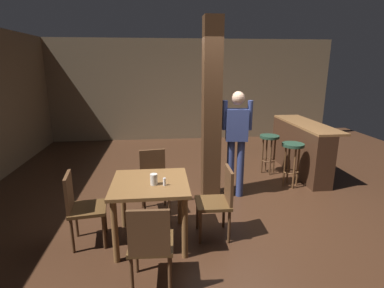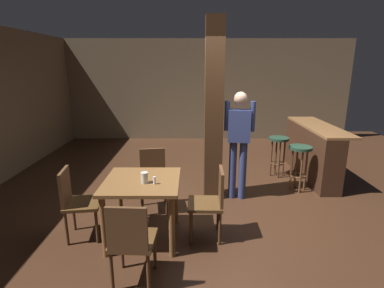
{
  "view_description": "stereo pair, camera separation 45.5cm",
  "coord_description": "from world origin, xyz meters",
  "px_view_note": "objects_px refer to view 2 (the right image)",
  "views": [
    {
      "loc": [
        -0.92,
        -4.09,
        2.11
      ],
      "look_at": [
        -0.45,
        0.29,
        0.94
      ],
      "focal_mm": 28.0,
      "sensor_mm": 36.0,
      "label": 1
    },
    {
      "loc": [
        -0.46,
        -4.11,
        2.11
      ],
      "look_at": [
        -0.45,
        0.29,
        0.94
      ],
      "focal_mm": 28.0,
      "sensor_mm": 36.0,
      "label": 2
    }
  ],
  "objects_px": {
    "napkin_cup": "(144,178)",
    "bar_stool_mid": "(278,147)",
    "standing_person": "(238,138)",
    "bar_stool_near": "(299,157)",
    "chair_south": "(130,240)",
    "chair_east": "(211,200)",
    "chair_north": "(153,176)",
    "salt_shaker": "(154,180)",
    "chair_west": "(76,200)",
    "dining_table": "(142,191)",
    "bar_counter": "(311,151)"
  },
  "relations": [
    {
      "from": "dining_table",
      "to": "standing_person",
      "type": "bearing_deg",
      "value": 41.44
    },
    {
      "from": "standing_person",
      "to": "bar_stool_near",
      "type": "xyz_separation_m",
      "value": [
        1.09,
        0.3,
        -0.4
      ]
    },
    {
      "from": "chair_north",
      "to": "bar_counter",
      "type": "bearing_deg",
      "value": 25.07
    },
    {
      "from": "chair_east",
      "to": "napkin_cup",
      "type": "xyz_separation_m",
      "value": [
        -0.79,
        -0.11,
        0.33
      ]
    },
    {
      "from": "chair_east",
      "to": "bar_stool_near",
      "type": "bearing_deg",
      "value": 42.57
    },
    {
      "from": "bar_stool_near",
      "to": "dining_table",
      "type": "bearing_deg",
      "value": -148.62
    },
    {
      "from": "bar_counter",
      "to": "bar_stool_near",
      "type": "distance_m",
      "value": 0.84
    },
    {
      "from": "salt_shaker",
      "to": "bar_counter",
      "type": "xyz_separation_m",
      "value": [
        2.73,
        2.3,
        -0.31
      ]
    },
    {
      "from": "napkin_cup",
      "to": "salt_shaker",
      "type": "distance_m",
      "value": 0.13
    },
    {
      "from": "napkin_cup",
      "to": "chair_south",
      "type": "bearing_deg",
      "value": -92.16
    },
    {
      "from": "napkin_cup",
      "to": "salt_shaker",
      "type": "height_order",
      "value": "napkin_cup"
    },
    {
      "from": "standing_person",
      "to": "salt_shaker",
      "type": "bearing_deg",
      "value": -131.74
    },
    {
      "from": "napkin_cup",
      "to": "bar_stool_mid",
      "type": "xyz_separation_m",
      "value": [
        2.21,
        2.27,
        -0.25
      ]
    },
    {
      "from": "dining_table",
      "to": "chair_south",
      "type": "height_order",
      "value": "chair_south"
    },
    {
      "from": "chair_south",
      "to": "bar_counter",
      "type": "relative_size",
      "value": 0.45
    },
    {
      "from": "chair_west",
      "to": "standing_person",
      "type": "bearing_deg",
      "value": 28.11
    },
    {
      "from": "dining_table",
      "to": "standing_person",
      "type": "xyz_separation_m",
      "value": [
        1.33,
        1.18,
        0.37
      ]
    },
    {
      "from": "salt_shaker",
      "to": "standing_person",
      "type": "height_order",
      "value": "standing_person"
    },
    {
      "from": "chair_south",
      "to": "chair_east",
      "type": "bearing_deg",
      "value": 46.46
    },
    {
      "from": "chair_south",
      "to": "chair_east",
      "type": "distance_m",
      "value": 1.19
    },
    {
      "from": "chair_south",
      "to": "salt_shaker",
      "type": "height_order",
      "value": "chair_south"
    },
    {
      "from": "bar_counter",
      "to": "chair_west",
      "type": "bearing_deg",
      "value": -150.02
    },
    {
      "from": "chair_east",
      "to": "standing_person",
      "type": "bearing_deg",
      "value": 66.87
    },
    {
      "from": "napkin_cup",
      "to": "standing_person",
      "type": "distance_m",
      "value": 1.81
    },
    {
      "from": "dining_table",
      "to": "bar_stool_mid",
      "type": "distance_m",
      "value": 3.13
    },
    {
      "from": "bar_counter",
      "to": "bar_stool_near",
      "type": "bearing_deg",
      "value": -124.27
    },
    {
      "from": "chair_west",
      "to": "salt_shaker",
      "type": "relative_size",
      "value": 9.9
    },
    {
      "from": "napkin_cup",
      "to": "chair_north",
      "type": "bearing_deg",
      "value": 91.59
    },
    {
      "from": "chair_west",
      "to": "napkin_cup",
      "type": "relative_size",
      "value": 6.82
    },
    {
      "from": "bar_stool_mid",
      "to": "bar_stool_near",
      "type": "bearing_deg",
      "value": -76.49
    },
    {
      "from": "chair_east",
      "to": "standing_person",
      "type": "xyz_separation_m",
      "value": [
        0.49,
        1.15,
        0.5
      ]
    },
    {
      "from": "salt_shaker",
      "to": "bar_stool_near",
      "type": "relative_size",
      "value": 0.11
    },
    {
      "from": "chair_west",
      "to": "bar_stool_near",
      "type": "bearing_deg",
      "value": 24.11
    },
    {
      "from": "standing_person",
      "to": "bar_stool_mid",
      "type": "bearing_deg",
      "value": 47.16
    },
    {
      "from": "bar_counter",
      "to": "bar_stool_mid",
      "type": "height_order",
      "value": "bar_counter"
    },
    {
      "from": "chair_north",
      "to": "bar_stool_near",
      "type": "relative_size",
      "value": 1.13
    },
    {
      "from": "chair_south",
      "to": "dining_table",
      "type": "bearing_deg",
      "value": 91.42
    },
    {
      "from": "chair_east",
      "to": "dining_table",
      "type": "bearing_deg",
      "value": -178.49
    },
    {
      "from": "salt_shaker",
      "to": "standing_person",
      "type": "bearing_deg",
      "value": 48.26
    },
    {
      "from": "bar_counter",
      "to": "bar_stool_mid",
      "type": "bearing_deg",
      "value": 179.67
    },
    {
      "from": "dining_table",
      "to": "napkin_cup",
      "type": "relative_size",
      "value": 6.87
    },
    {
      "from": "standing_person",
      "to": "bar_stool_near",
      "type": "bearing_deg",
      "value": 15.47
    },
    {
      "from": "salt_shaker",
      "to": "bar_counter",
      "type": "relative_size",
      "value": 0.05
    },
    {
      "from": "chair_north",
      "to": "dining_table",
      "type": "bearing_deg",
      "value": -91.62
    },
    {
      "from": "bar_stool_near",
      "to": "bar_stool_mid",
      "type": "distance_m",
      "value": 0.72
    },
    {
      "from": "chair_north",
      "to": "bar_stool_mid",
      "type": "distance_m",
      "value": 2.61
    },
    {
      "from": "standing_person",
      "to": "bar_counter",
      "type": "relative_size",
      "value": 0.87
    },
    {
      "from": "dining_table",
      "to": "chair_west",
      "type": "bearing_deg",
      "value": 178.26
    },
    {
      "from": "chair_north",
      "to": "napkin_cup",
      "type": "relative_size",
      "value": 6.82
    },
    {
      "from": "chair_south",
      "to": "chair_east",
      "type": "xyz_separation_m",
      "value": [
        0.82,
        0.86,
        0.0
      ]
    }
  ]
}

